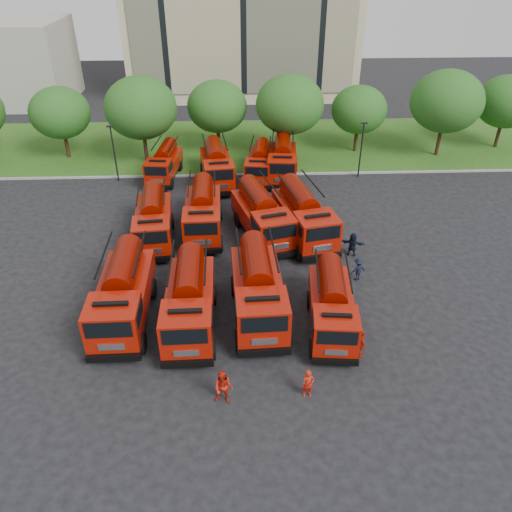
{
  "coord_description": "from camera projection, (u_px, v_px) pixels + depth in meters",
  "views": [
    {
      "loc": [
        0.76,
        -25.23,
        18.77
      ],
      "look_at": [
        1.87,
        1.16,
        1.8
      ],
      "focal_mm": 35.0,
      "sensor_mm": 36.0,
      "label": 1
    }
  ],
  "objects": [
    {
      "name": "tree_7",
      "position": [
        507.0,
        102.0,
        49.88
      ],
      "size": [
        6.05,
        6.05,
        7.39
      ],
      "color": "#382314",
      "rests_on": "ground"
    },
    {
      "name": "tree_2",
      "position": [
        141.0,
        108.0,
        46.22
      ],
      "size": [
        6.72,
        6.72,
        8.22
      ],
      "color": "#382314",
      "rests_on": "ground"
    },
    {
      "name": "fire_truck_5",
      "position": [
        203.0,
        212.0,
        36.62
      ],
      "size": [
        2.93,
        7.59,
        3.43
      ],
      "rotation": [
        0.0,
        0.0,
        0.03
      ],
      "color": "black",
      "rests_on": "ground"
    },
    {
      "name": "firefighter_5",
      "position": [
        351.0,
        255.0,
        34.84
      ],
      "size": [
        1.72,
        1.17,
        1.71
      ],
      "primitive_type": "imported",
      "rotation": [
        0.0,
        0.0,
        2.8
      ],
      "color": "black",
      "rests_on": "ground"
    },
    {
      "name": "firefighter_3",
      "position": [
        357.0,
        279.0,
        32.36
      ],
      "size": [
        1.15,
        0.86,
        1.58
      ],
      "primitive_type": "imported",
      "rotation": [
        0.0,
        0.0,
        3.51
      ],
      "color": "black",
      "rests_on": "ground"
    },
    {
      "name": "tree_6",
      "position": [
        447.0,
        101.0,
        47.59
      ],
      "size": [
        6.89,
        6.89,
        8.42
      ],
      "color": "#382314",
      "rests_on": "ground"
    },
    {
      "name": "tree_1",
      "position": [
        60.0,
        113.0,
        47.63
      ],
      "size": [
        5.71,
        5.71,
        6.98
      ],
      "color": "#382314",
      "rests_on": "ground"
    },
    {
      "name": "firefighter_2",
      "position": [
        359.0,
        356.0,
        26.48
      ],
      "size": [
        0.73,
        1.07,
        1.68
      ],
      "primitive_type": "imported",
      "rotation": [
        0.0,
        0.0,
        1.75
      ],
      "color": "#B41C0D",
      "rests_on": "ground"
    },
    {
      "name": "fire_truck_10",
      "position": [
        260.0,
        163.0,
        45.04
      ],
      "size": [
        3.04,
        6.7,
        2.95
      ],
      "rotation": [
        0.0,
        0.0,
        -0.13
      ],
      "color": "black",
      "rests_on": "ground"
    },
    {
      "name": "fire_truck_4",
      "position": [
        153.0,
        220.0,
        35.65
      ],
      "size": [
        3.28,
        7.53,
        3.33
      ],
      "rotation": [
        0.0,
        0.0,
        0.1
      ],
      "color": "black",
      "rests_on": "ground"
    },
    {
      "name": "tree_5",
      "position": [
        359.0,
        110.0,
        49.19
      ],
      "size": [
        5.46,
        5.46,
        6.68
      ],
      "color": "#382314",
      "rests_on": "ground"
    },
    {
      "name": "fire_truck_0",
      "position": [
        123.0,
        293.0,
        28.09
      ],
      "size": [
        3.05,
        8.01,
        3.62
      ],
      "rotation": [
        0.0,
        0.0,
        0.02
      ],
      "color": "black",
      "rests_on": "ground"
    },
    {
      "name": "curb",
      "position": [
        228.0,
        175.0,
        46.33
      ],
      "size": [
        70.0,
        0.3,
        0.14
      ],
      "primitive_type": "cube",
      "color": "gray",
      "rests_on": "ground"
    },
    {
      "name": "firefighter_0",
      "position": [
        307.0,
        395.0,
        24.18
      ],
      "size": [
        0.65,
        0.52,
        1.61
      ],
      "primitive_type": "imported",
      "rotation": [
        0.0,
        0.0,
        0.16
      ],
      "color": "#B41C0D",
      "rests_on": "ground"
    },
    {
      "name": "fire_truck_8",
      "position": [
        164.0,
        163.0,
        45.15
      ],
      "size": [
        2.92,
        6.61,
        2.91
      ],
      "rotation": [
        0.0,
        0.0,
        -0.11
      ],
      "color": "black",
      "rests_on": "ground"
    },
    {
      "name": "lamp_post_0",
      "position": [
        114.0,
        150.0,
        43.86
      ],
      "size": [
        0.6,
        0.25,
        5.11
      ],
      "color": "black",
      "rests_on": "ground"
    },
    {
      "name": "firefighter_1",
      "position": [
        224.0,
        402.0,
        23.85
      ],
      "size": [
        1.05,
        0.77,
        1.94
      ],
      "primitive_type": "imported",
      "rotation": [
        0.0,
        0.0,
        -0.29
      ],
      "color": "#B41C0D",
      "rests_on": "ground"
    },
    {
      "name": "fire_truck_2",
      "position": [
        258.0,
        289.0,
        28.43
      ],
      "size": [
        3.21,
        8.11,
        3.64
      ],
      "rotation": [
        0.0,
        0.0,
        0.04
      ],
      "color": "black",
      "rests_on": "ground"
    },
    {
      "name": "fire_truck_6",
      "position": [
        262.0,
        215.0,
        36.06
      ],
      "size": [
        4.6,
        8.17,
        3.53
      ],
      "rotation": [
        0.0,
        0.0,
        0.27
      ],
      "color": "black",
      "rests_on": "ground"
    },
    {
      "name": "lamp_post_1",
      "position": [
        361.0,
        147.0,
        44.64
      ],
      "size": [
        0.6,
        0.25,
        5.11
      ],
      "color": "black",
      "rests_on": "ground"
    },
    {
      "name": "fire_truck_7",
      "position": [
        304.0,
        215.0,
        35.96
      ],
      "size": [
        4.3,
        8.32,
        3.61
      ],
      "rotation": [
        0.0,
        0.0,
        0.21
      ],
      "color": "black",
      "rests_on": "ground"
    },
    {
      "name": "lawn",
      "position": [
        229.0,
        144.0,
        53.15
      ],
      "size": [
        70.0,
        16.0,
        0.12
      ],
      "primitive_type": "cube",
      "color": "#234913",
      "rests_on": "ground"
    },
    {
      "name": "fire_truck_1",
      "position": [
        189.0,
        300.0,
        27.68
      ],
      "size": [
        2.94,
        7.71,
        3.49
      ],
      "rotation": [
        0.0,
        0.0,
        0.02
      ],
      "color": "black",
      "rests_on": "ground"
    },
    {
      "name": "fire_truck_9",
      "position": [
        217.0,
        165.0,
        44.14
      ],
      "size": [
        3.36,
        7.57,
        3.34
      ],
      "rotation": [
        0.0,
        0.0,
        0.12
      ],
      "color": "black",
      "rests_on": "ground"
    },
    {
      "name": "firefighter_4",
      "position": [
        203.0,
        254.0,
        34.92
      ],
      "size": [
        0.85,
        0.98,
        1.68
      ],
      "primitive_type": "imported",
      "rotation": [
        0.0,
        0.0,
        2.04
      ],
      "color": "black",
      "rests_on": "ground"
    },
    {
      "name": "tree_3",
      "position": [
        217.0,
        107.0,
        48.93
      ],
      "size": [
        5.88,
        5.88,
        7.19
      ],
      "color": "#382314",
      "rests_on": "ground"
    },
    {
      "name": "tree_4",
      "position": [
        290.0,
        105.0,
        47.63
      ],
      "size": [
        6.55,
        6.55,
        8.01
      ],
      "color": "#382314",
      "rests_on": "ground"
    },
    {
      "name": "ground",
      "position": [
        227.0,
        291.0,
        31.32
      ],
      "size": [
        140.0,
        140.0,
        0.0
      ],
      "primitive_type": "plane",
      "color": "black",
      "rests_on": "ground"
    },
    {
      "name": "fire_truck_11",
      "position": [
        282.0,
        160.0,
        45.27
      ],
      "size": [
        3.23,
        7.51,
        3.32
      ],
      "rotation": [
        0.0,
        0.0,
        -0.1
      ],
      "color": "black",
      "rests_on": "ground"
    },
    {
      "name": "fire_truck_3",
      "position": [
        332.0,
        305.0,
        27.61
      ],
      "size": [
        3.04,
        7.03,
        3.11
      ],
      "rotation": [
        0.0,
        0.0,
        -0.1
      ],
      "color": "black",
      "rests_on": "ground"
    }
  ]
}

